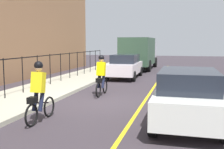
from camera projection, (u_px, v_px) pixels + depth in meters
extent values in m
plane|color=#393138|center=(102.00, 102.00, 10.72)|extent=(80.00, 80.00, 0.00)
cube|color=yellow|center=(142.00, 104.00, 10.31)|extent=(36.00, 0.12, 0.01)
cube|color=#B1AE99|center=(27.00, 96.00, 11.57)|extent=(40.00, 3.20, 0.15)
cylinder|color=black|center=(4.00, 78.00, 10.68)|extent=(0.04, 0.04, 1.60)
cylinder|color=black|center=(23.00, 75.00, 11.91)|extent=(0.04, 0.04, 1.60)
cylinder|color=black|center=(38.00, 72.00, 13.15)|extent=(0.04, 0.04, 1.60)
cylinder|color=black|center=(50.00, 69.00, 14.38)|extent=(0.04, 0.04, 1.60)
cylinder|color=black|center=(61.00, 67.00, 15.61)|extent=(0.04, 0.04, 1.60)
cylinder|color=black|center=(70.00, 65.00, 16.85)|extent=(0.04, 0.04, 1.60)
cylinder|color=black|center=(77.00, 64.00, 18.08)|extent=(0.04, 0.04, 1.60)
cylinder|color=black|center=(84.00, 62.00, 19.31)|extent=(0.04, 0.04, 1.60)
cylinder|color=black|center=(90.00, 61.00, 20.55)|extent=(0.04, 0.04, 1.60)
cylinder|color=black|center=(95.00, 60.00, 21.78)|extent=(0.04, 0.04, 1.60)
cylinder|color=black|center=(100.00, 59.00, 23.02)|extent=(0.04, 0.04, 1.60)
cube|color=black|center=(30.00, 57.00, 12.44)|extent=(21.84, 0.04, 0.04)
torus|color=black|center=(105.00, 86.00, 12.59)|extent=(0.66, 0.06, 0.66)
torus|color=black|center=(98.00, 90.00, 11.58)|extent=(0.66, 0.06, 0.66)
cube|color=black|center=(102.00, 83.00, 12.06)|extent=(0.93, 0.04, 0.24)
cylinder|color=black|center=(101.00, 80.00, 11.90)|extent=(0.03, 0.03, 0.35)
cube|color=#FDE006|center=(101.00, 69.00, 11.89)|extent=(0.34, 0.36, 0.63)
sphere|color=tan|center=(101.00, 59.00, 11.89)|extent=(0.22, 0.22, 0.22)
sphere|color=black|center=(101.00, 58.00, 11.88)|extent=(0.26, 0.26, 0.26)
cylinder|color=#191E38|center=(99.00, 81.00, 11.96)|extent=(0.34, 0.12, 0.65)
cylinder|color=#191E38|center=(103.00, 81.00, 11.91)|extent=(0.34, 0.12, 0.65)
cube|color=black|center=(99.00, 80.00, 11.58)|extent=(0.24, 0.20, 0.18)
torus|color=black|center=(49.00, 107.00, 8.56)|extent=(0.66, 0.06, 0.66)
torus|color=black|center=(31.00, 115.00, 7.55)|extent=(0.66, 0.06, 0.66)
cube|color=black|center=(41.00, 103.00, 8.03)|extent=(0.93, 0.04, 0.24)
cylinder|color=black|center=(38.00, 99.00, 7.87)|extent=(0.03, 0.03, 0.35)
cube|color=yellow|center=(38.00, 82.00, 7.86)|extent=(0.34, 0.36, 0.63)
sphere|color=tan|center=(39.00, 68.00, 7.86)|extent=(0.22, 0.22, 0.22)
sphere|color=black|center=(39.00, 66.00, 7.85)|extent=(0.26, 0.26, 0.26)
cylinder|color=#191E38|center=(35.00, 100.00, 7.93)|extent=(0.34, 0.12, 0.65)
cylinder|color=#191E38|center=(41.00, 100.00, 7.88)|extent=(0.34, 0.12, 0.65)
cube|color=black|center=(32.00, 100.00, 7.55)|extent=(0.24, 0.20, 0.18)
cube|color=white|center=(187.00, 100.00, 7.96)|extent=(4.40, 1.81, 0.70)
cube|color=#1E232D|center=(188.00, 80.00, 7.70)|extent=(2.47, 1.59, 0.56)
cylinder|color=black|center=(162.00, 100.00, 9.65)|extent=(0.64, 0.22, 0.64)
cylinder|color=black|center=(212.00, 102.00, 9.23)|extent=(0.64, 0.22, 0.64)
cylinder|color=black|center=(153.00, 124.00, 6.78)|extent=(0.64, 0.22, 0.64)
cube|color=white|center=(125.00, 68.00, 18.00)|extent=(4.42, 1.86, 0.70)
cube|color=#1E232D|center=(125.00, 59.00, 18.12)|extent=(2.49, 1.62, 0.56)
cylinder|color=black|center=(134.00, 76.00, 16.40)|extent=(0.64, 0.23, 0.64)
cylinder|color=black|center=(107.00, 76.00, 16.81)|extent=(0.64, 0.23, 0.64)
cylinder|color=black|center=(140.00, 71.00, 19.28)|extent=(0.64, 0.23, 0.64)
cylinder|color=black|center=(117.00, 71.00, 19.69)|extent=(0.64, 0.23, 0.64)
cube|color=#35533D|center=(138.00, 51.00, 23.14)|extent=(4.80, 2.48, 2.30)
cube|color=silver|center=(144.00, 52.00, 26.43)|extent=(1.86, 2.24, 1.90)
cylinder|color=black|center=(132.00, 62.00, 26.71)|extent=(0.97, 0.32, 0.96)
cylinder|color=black|center=(155.00, 62.00, 26.11)|extent=(0.97, 0.32, 0.96)
cylinder|color=black|center=(122.00, 65.00, 22.56)|extent=(0.97, 0.32, 0.96)
cylinder|color=black|center=(149.00, 66.00, 21.96)|extent=(0.97, 0.32, 0.96)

